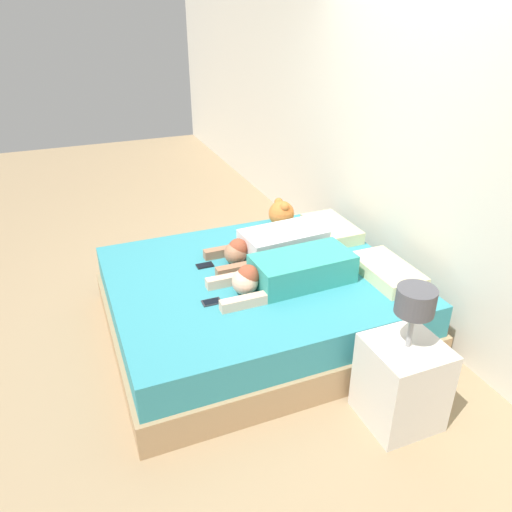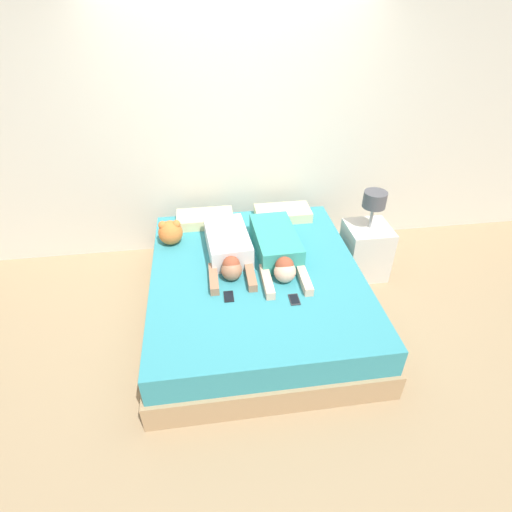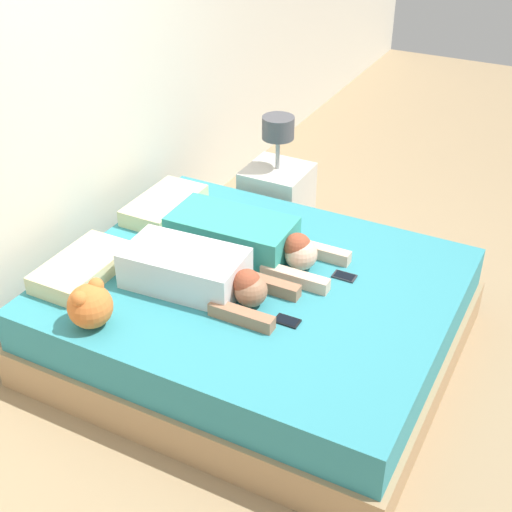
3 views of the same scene
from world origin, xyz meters
name	(u,v)px [view 2 (image 2 of 3)]	position (x,y,z in m)	size (l,w,h in m)	color
ground_plane	(256,312)	(0.00, 0.00, 0.00)	(12.00, 12.00, 0.00)	#9E8460
wall_back	(239,129)	(0.00, 1.22, 1.30)	(12.00, 0.06, 2.60)	beige
bed	(256,292)	(0.00, 0.00, 0.24)	(1.83, 2.14, 0.48)	tan
pillow_head_left	(205,219)	(-0.40, 0.85, 0.53)	(0.56, 0.31, 0.10)	beige
pillow_head_right	(283,213)	(0.40, 0.85, 0.53)	(0.56, 0.31, 0.10)	beige
person_left	(228,248)	(-0.21, 0.23, 0.58)	(0.40, 0.93, 0.20)	silver
person_right	(277,247)	(0.21, 0.18, 0.58)	(0.38, 1.02, 0.21)	teal
cell_phone_left	(229,296)	(-0.26, -0.31, 0.49)	(0.08, 0.13, 0.01)	black
cell_phone_right	(294,299)	(0.24, -0.42, 0.49)	(0.08, 0.13, 0.01)	#2D2D33
plush_toy	(170,232)	(-0.72, 0.53, 0.60)	(0.22, 0.22, 0.24)	orange
nightstand	(366,247)	(1.17, 0.45, 0.31)	(0.42, 0.42, 0.92)	beige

